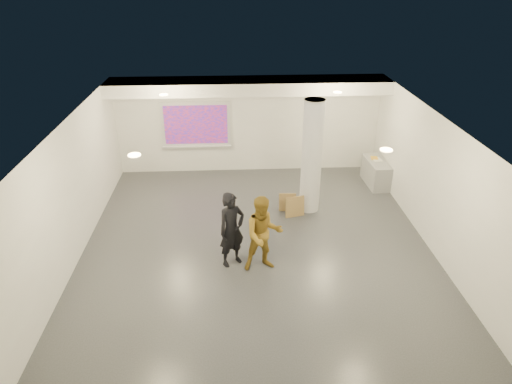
{
  "coord_description": "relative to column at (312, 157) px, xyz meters",
  "views": [
    {
      "loc": [
        -0.51,
        -8.88,
        5.93
      ],
      "look_at": [
        0.0,
        0.4,
        1.25
      ],
      "focal_mm": 32.0,
      "sensor_mm": 36.0,
      "label": 1
    }
  ],
  "objects": [
    {
      "name": "floor",
      "position": [
        -1.5,
        -1.8,
        -1.5
      ],
      "size": [
        8.0,
        9.0,
        0.01
      ],
      "primitive_type": "cube",
      "color": "#33363A",
      "rests_on": "ground"
    },
    {
      "name": "ceiling",
      "position": [
        -1.5,
        -1.8,
        1.5
      ],
      "size": [
        8.0,
        9.0,
        0.01
      ],
      "primitive_type": "cube",
      "color": "white",
      "rests_on": "floor"
    },
    {
      "name": "wall_back",
      "position": [
        -1.5,
        2.7,
        0.0
      ],
      "size": [
        8.0,
        0.01,
        3.0
      ],
      "primitive_type": "cube",
      "color": "silver",
      "rests_on": "floor"
    },
    {
      "name": "wall_front",
      "position": [
        -1.5,
        -6.3,
        0.0
      ],
      "size": [
        8.0,
        0.01,
        3.0
      ],
      "primitive_type": "cube",
      "color": "silver",
      "rests_on": "floor"
    },
    {
      "name": "wall_left",
      "position": [
        -5.5,
        -1.8,
        0.0
      ],
      "size": [
        0.01,
        9.0,
        3.0
      ],
      "primitive_type": "cube",
      "color": "silver",
      "rests_on": "floor"
    },
    {
      "name": "wall_right",
      "position": [
        2.5,
        -1.8,
        0.0
      ],
      "size": [
        0.01,
        9.0,
        3.0
      ],
      "primitive_type": "cube",
      "color": "silver",
      "rests_on": "floor"
    },
    {
      "name": "soffit_band",
      "position": [
        -1.5,
        2.15,
        1.32
      ],
      "size": [
        8.0,
        1.1,
        0.36
      ],
      "primitive_type": "cube",
      "color": "white",
      "rests_on": "ceiling"
    },
    {
      "name": "downlight_nw",
      "position": [
        -3.7,
        0.7,
        1.48
      ],
      "size": [
        0.22,
        0.22,
        0.02
      ],
      "primitive_type": "cylinder",
      "color": "#FFD387",
      "rests_on": "ceiling"
    },
    {
      "name": "downlight_ne",
      "position": [
        0.7,
        0.7,
        1.48
      ],
      "size": [
        0.22,
        0.22,
        0.02
      ],
      "primitive_type": "cylinder",
      "color": "#FFD387",
      "rests_on": "ceiling"
    },
    {
      "name": "downlight_sw",
      "position": [
        -3.7,
        -3.3,
        1.48
      ],
      "size": [
        0.22,
        0.22,
        0.02
      ],
      "primitive_type": "cylinder",
      "color": "#FFD387",
      "rests_on": "ceiling"
    },
    {
      "name": "downlight_se",
      "position": [
        0.7,
        -3.3,
        1.48
      ],
      "size": [
        0.22,
        0.22,
        0.02
      ],
      "primitive_type": "cylinder",
      "color": "#FFD387",
      "rests_on": "ceiling"
    },
    {
      "name": "column",
      "position": [
        0.0,
        0.0,
        0.0
      ],
      "size": [
        0.52,
        0.52,
        3.0
      ],
      "primitive_type": "cylinder",
      "color": "silver",
      "rests_on": "floor"
    },
    {
      "name": "projection_screen",
      "position": [
        -3.1,
        2.65,
        0.03
      ],
      "size": [
        2.1,
        0.13,
        1.42
      ],
      "color": "silver",
      "rests_on": "wall_back"
    },
    {
      "name": "credenza",
      "position": [
        2.22,
        1.42,
        -1.13
      ],
      "size": [
        0.58,
        1.28,
        0.74
      ],
      "primitive_type": "cube",
      "rotation": [
        0.0,
        0.0,
        0.04
      ],
      "color": "gray",
      "rests_on": "floor"
    },
    {
      "name": "papers_stack",
      "position": [
        2.23,
        1.53,
        -0.75
      ],
      "size": [
        0.29,
        0.35,
        0.02
      ],
      "primitive_type": "cube",
      "rotation": [
        0.0,
        0.0,
        0.13
      ],
      "color": "white",
      "rests_on": "credenza"
    },
    {
      "name": "postit_pad",
      "position": [
        2.19,
        1.63,
        -0.75
      ],
      "size": [
        0.23,
        0.29,
        0.03
      ],
      "primitive_type": "cube",
      "rotation": [
        0.0,
        0.0,
        -0.15
      ],
      "color": "yellow",
      "rests_on": "credenza"
    },
    {
      "name": "cardboard_back",
      "position": [
        -0.43,
        -0.38,
        -1.22
      ],
      "size": [
        0.51,
        0.22,
        0.56
      ],
      "primitive_type": "cube",
      "rotation": [
        -0.09,
        0.0,
        0.26
      ],
      "color": "olive",
      "rests_on": "floor"
    },
    {
      "name": "cardboard_front",
      "position": [
        -0.59,
        -0.06,
        -1.25
      ],
      "size": [
        0.45,
        0.14,
        0.49
      ],
      "primitive_type": "cube",
      "rotation": [
        -0.15,
        0.0,
        -0.06
      ],
      "color": "olive",
      "rests_on": "floor"
    },
    {
      "name": "woman",
      "position": [
        -2.07,
        -2.37,
        -0.65
      ],
      "size": [
        0.74,
        0.68,
        1.7
      ],
      "primitive_type": "imported",
      "rotation": [
        0.0,
        0.0,
        0.57
      ],
      "color": "black",
      "rests_on": "floor"
    },
    {
      "name": "man",
      "position": [
        -1.41,
        -2.58,
        -0.65
      ],
      "size": [
        0.91,
        0.76,
        1.71
      ],
      "primitive_type": "imported",
      "rotation": [
        0.0,
        0.0,
        0.14
      ],
      "color": "olive",
      "rests_on": "floor"
    }
  ]
}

